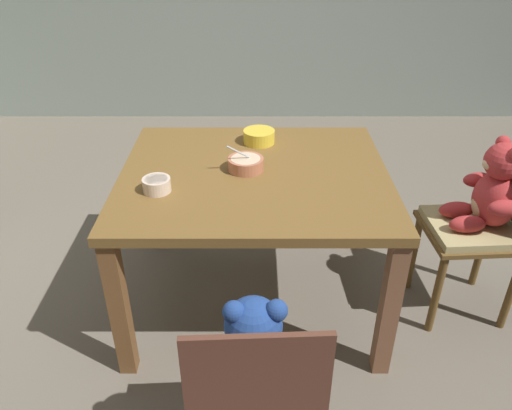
% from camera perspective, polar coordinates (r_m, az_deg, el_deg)
% --- Properties ---
extents(ground_plane, '(5.20, 5.20, 0.04)m').
position_cam_1_polar(ground_plane, '(2.61, -0.00, -10.65)').
color(ground_plane, '#6C6356').
extents(dining_table, '(1.17, 1.02, 0.71)m').
position_cam_1_polar(dining_table, '(2.24, -0.00, 1.66)').
color(dining_table, brown).
rests_on(dining_table, ground_plane).
extents(teddy_chair_near_front, '(0.43, 0.41, 0.84)m').
position_cam_1_polar(teddy_chair_near_front, '(1.52, 0.03, -18.47)').
color(teddy_chair_near_front, brown).
rests_on(teddy_chair_near_front, ground_plane).
extents(teddy_chair_near_right, '(0.43, 0.40, 0.89)m').
position_cam_1_polar(teddy_chair_near_right, '(2.43, 25.09, -0.22)').
color(teddy_chair_near_right, brown).
rests_on(teddy_chair_near_right, ground_plane).
extents(porridge_bowl_cream_near_left, '(0.11, 0.11, 0.06)m').
position_cam_1_polar(porridge_bowl_cream_near_left, '(2.07, -11.09, 2.32)').
color(porridge_bowl_cream_near_left, beige).
rests_on(porridge_bowl_cream_near_left, dining_table).
extents(porridge_bowl_terracotta_center, '(0.16, 0.16, 0.13)m').
position_cam_1_polar(porridge_bowl_terracotta_center, '(2.20, -1.00, 4.75)').
color(porridge_bowl_terracotta_center, '#BD7051').
rests_on(porridge_bowl_terracotta_center, dining_table).
extents(porridge_bowl_yellow_far_center, '(0.15, 0.15, 0.06)m').
position_cam_1_polar(porridge_bowl_yellow_far_center, '(2.46, 0.54, 7.85)').
color(porridge_bowl_yellow_far_center, yellow).
rests_on(porridge_bowl_yellow_far_center, dining_table).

